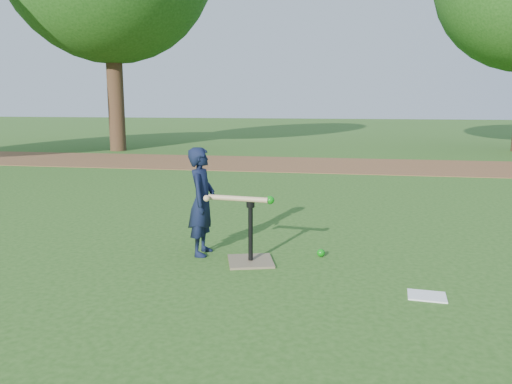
# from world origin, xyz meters

# --- Properties ---
(ground) EXTENTS (80.00, 80.00, 0.00)m
(ground) POSITION_xyz_m (0.00, 0.00, 0.00)
(ground) COLOR #285116
(ground) RESTS_ON ground
(dirt_strip) EXTENTS (24.00, 3.00, 0.01)m
(dirt_strip) POSITION_xyz_m (0.00, 7.50, 0.01)
(dirt_strip) COLOR brown
(dirt_strip) RESTS_ON ground
(child) EXTENTS (0.27, 0.41, 1.11)m
(child) POSITION_xyz_m (-0.30, -0.03, 0.55)
(child) COLOR black
(child) RESTS_ON ground
(wiffle_ball_ground) EXTENTS (0.08, 0.08, 0.08)m
(wiffle_ball_ground) POSITION_xyz_m (0.91, 0.09, 0.04)
(wiffle_ball_ground) COLOR #0B7E0E
(wiffle_ball_ground) RESTS_ON ground
(clipboard) EXTENTS (0.32, 0.26, 0.01)m
(clipboard) POSITION_xyz_m (1.82, -0.82, 0.01)
(clipboard) COLOR white
(clipboard) RESTS_ON ground
(batting_tee) EXTENTS (0.53, 0.53, 0.61)m
(batting_tee) POSITION_xyz_m (0.24, -0.22, 0.11)
(batting_tee) COLOR #75654A
(batting_tee) RESTS_ON ground
(swing_action) EXTENTS (0.69, 0.13, 0.08)m
(swing_action) POSITION_xyz_m (0.16, -0.24, 0.64)
(swing_action) COLOR tan
(swing_action) RESTS_ON ground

